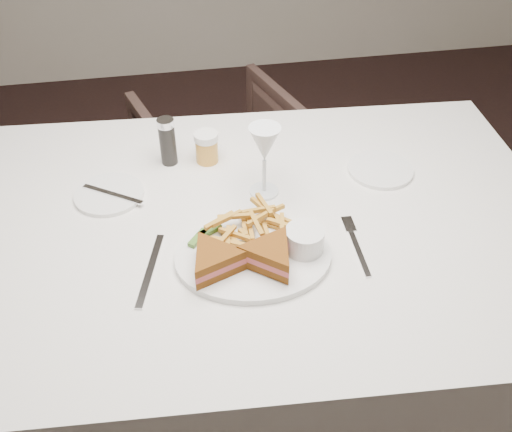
{
  "coord_description": "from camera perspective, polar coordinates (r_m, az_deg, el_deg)",
  "views": [
    {
      "loc": [
        -0.03,
        -0.75,
        1.57
      ],
      "look_at": [
        0.13,
        0.15,
        0.8
      ],
      "focal_mm": 40.0,
      "sensor_mm": 36.0,
      "label": 1
    }
  ],
  "objects": [
    {
      "name": "table_setting",
      "position": [
        1.21,
        -0.77,
        -0.28
      ],
      "size": [
        0.81,
        0.59,
        0.18
      ],
      "color": "white",
      "rests_on": "table"
    },
    {
      "name": "table",
      "position": [
        1.53,
        -0.34,
        -10.98
      ],
      "size": [
        1.45,
        1.02,
        0.75
      ],
      "primitive_type": "cube",
      "rotation": [
        0.0,
        0.0,
        -0.07
      ],
      "color": "silver",
      "rests_on": "ground"
    },
    {
      "name": "chair_far",
      "position": [
        2.27,
        -3.37,
        5.97
      ],
      "size": [
        0.7,
        0.68,
        0.58
      ],
      "primitive_type": "imported",
      "rotation": [
        0.0,
        0.0,
        3.44
      ],
      "color": "#46312B",
      "rests_on": "ground"
    }
  ]
}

